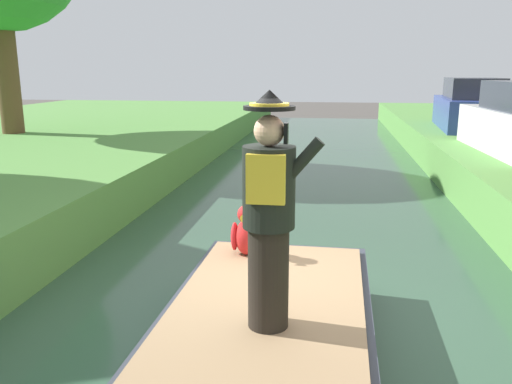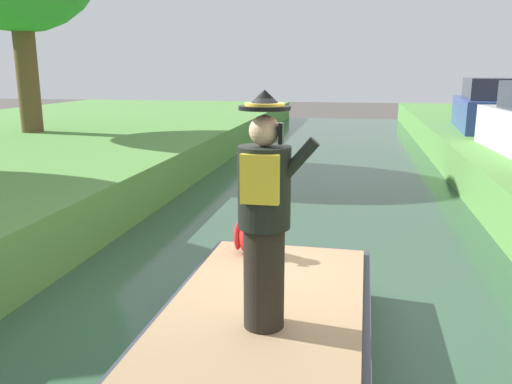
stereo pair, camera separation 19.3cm
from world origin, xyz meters
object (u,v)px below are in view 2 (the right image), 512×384
boat (257,358)px  parrot_plush (250,233)px  parked_car_blue (490,108)px  person_pirate (265,214)px

boat → parrot_plush: 1.70m
parrot_plush → parked_car_blue: bearing=66.0°
parked_car_blue → person_pirate: bearing=-109.5°
person_pirate → parrot_plush: bearing=104.1°
boat → person_pirate: size_ratio=2.29×
boat → parked_car_blue: 13.56m
boat → parrot_plush: size_ratio=7.42×
boat → parked_car_blue: size_ratio=1.03×
boat → person_pirate: bearing=-24.7°
parrot_plush → boat: bearing=-76.5°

